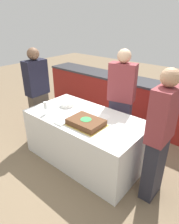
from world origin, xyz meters
The scene contains 12 objects.
ground_plane centered at (0.00, 0.00, 0.00)m, with size 14.00×14.00×0.00m, color #7A664C.
back_counter centered at (0.00, 1.54, 0.46)m, with size 4.40×0.58×0.92m.
dining_table centered at (0.00, 0.00, 0.37)m, with size 1.75×0.93×0.74m.
cake centered at (0.17, -0.17, 0.78)m, with size 0.49×0.37×0.09m.
plate_stack centered at (-0.47, 0.10, 0.77)m, with size 0.23×0.23×0.07m.
wine_glass centered at (-0.50, -0.30, 0.86)m, with size 0.06×0.06×0.19m.
side_plate_near_cake centered at (0.21, 0.16, 0.74)m, with size 0.19×0.19×0.00m.
side_plate_right_edge centered at (0.56, -0.05, 0.74)m, with size 0.19×0.19×0.00m.
utensil_pile centered at (-0.12, -0.38, 0.75)m, with size 0.15×0.10×0.02m.
person_cutting_cake centered at (0.17, 0.69, 0.84)m, with size 0.45×0.29×1.62m.
person_seated_left centered at (-1.09, 0.00, 0.83)m, with size 0.20×0.38×1.60m.
person_seated_right centered at (1.09, 0.00, 0.83)m, with size 0.20×0.38×1.62m.
Camera 1 is at (1.70, -1.91, 2.06)m, focal length 32.00 mm.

